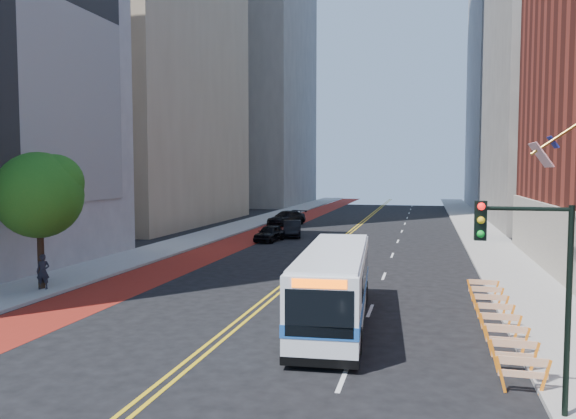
% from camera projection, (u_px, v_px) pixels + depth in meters
% --- Properties ---
extents(ground, '(160.00, 160.00, 0.00)m').
position_uv_depth(ground, '(212.00, 345.00, 19.14)').
color(ground, black).
rests_on(ground, ground).
extents(sidewalk_left, '(4.00, 140.00, 0.15)m').
position_uv_depth(sidewalk_left, '(210.00, 235.00, 51.05)').
color(sidewalk_left, gray).
rests_on(sidewalk_left, ground).
extents(sidewalk_right, '(4.00, 140.00, 0.15)m').
position_uv_depth(sidewalk_right, '(488.00, 243.00, 45.33)').
color(sidewalk_right, gray).
rests_on(sidewalk_right, ground).
extents(bus_lane_paint, '(3.60, 140.00, 0.01)m').
position_uv_depth(bus_lane_paint, '(251.00, 237.00, 50.13)').
color(bus_lane_paint, maroon).
rests_on(bus_lane_paint, ground).
extents(center_line_inner, '(0.14, 140.00, 0.01)m').
position_uv_depth(center_line_inner, '(339.00, 240.00, 48.24)').
color(center_line_inner, gold).
rests_on(center_line_inner, ground).
extents(center_line_outer, '(0.14, 140.00, 0.01)m').
position_uv_depth(center_line_outer, '(343.00, 240.00, 48.15)').
color(center_line_outer, gold).
rests_on(center_line_outer, ground).
extents(lane_dashes, '(0.14, 98.20, 0.01)m').
position_uv_depth(lane_dashes, '(402.00, 231.00, 54.80)').
color(lane_dashes, silver).
rests_on(lane_dashes, ground).
extents(midrise_right_far, '(20.00, 28.00, 55.00)m').
position_uv_depth(midrise_right_far, '(541.00, 31.00, 87.05)').
color(midrise_right_far, gray).
rests_on(midrise_right_far, ground).
extents(midrise_left_far, '(20.00, 26.00, 65.00)m').
position_uv_depth(midrise_left_far, '(247.00, 19.00, 98.15)').
color(midrise_left_far, slate).
rests_on(midrise_left_far, ground).
extents(construction_barriers, '(1.42, 10.91, 1.00)m').
position_uv_depth(construction_barriers, '(498.00, 318.00, 20.12)').
color(construction_barriers, orange).
rests_on(construction_barriers, ground).
extents(street_tree, '(4.20, 4.20, 6.70)m').
position_uv_depth(street_tree, '(41.00, 192.00, 27.33)').
color(street_tree, black).
rests_on(street_tree, sidewalk_left).
extents(traffic_signal, '(2.21, 0.34, 5.07)m').
position_uv_depth(traffic_signal, '(529.00, 265.00, 13.23)').
color(traffic_signal, black).
rests_on(traffic_signal, sidewalk_right).
extents(transit_bus, '(3.15, 10.84, 2.94)m').
position_uv_depth(transit_bus, '(335.00, 285.00, 21.71)').
color(transit_bus, silver).
rests_on(transit_bus, ground).
extents(car_a, '(2.06, 4.20, 1.38)m').
position_uv_depth(car_a, '(270.00, 233.00, 47.03)').
color(car_a, black).
rests_on(car_a, ground).
extents(car_b, '(2.42, 4.62, 1.45)m').
position_uv_depth(car_b, '(292.00, 229.00, 50.32)').
color(car_b, black).
rests_on(car_b, ground).
extents(car_c, '(3.96, 5.78, 1.55)m').
position_uv_depth(car_c, '(286.00, 218.00, 60.82)').
color(car_c, black).
rests_on(car_c, ground).
extents(pedestrian, '(0.72, 0.58, 1.72)m').
position_uv_depth(pedestrian, '(43.00, 272.00, 27.40)').
color(pedestrian, black).
rests_on(pedestrian, sidewalk_left).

